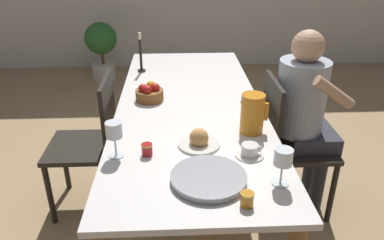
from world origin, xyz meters
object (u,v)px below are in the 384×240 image
wine_glass_water (114,132)px  person_seated (305,108)px  chair_opposite (92,141)px  wine_glass_juice (283,159)px  jam_jar_red (147,149)px  jam_jar_amber (247,198)px  chair_person_side (288,142)px  potted_plant (101,46)px  teacup_near_person (250,151)px  candlestick_tall (141,57)px  red_pitcher (252,113)px  serving_tray (209,178)px  bread_plate (199,140)px  fruit_bowl (149,93)px

wine_glass_water → person_seated: bearing=26.9°
chair_opposite → person_seated: (1.34, -0.04, 0.22)m
wine_glass_juice → jam_jar_red: size_ratio=2.87×
jam_jar_amber → wine_glass_water: bearing=145.0°
chair_person_side → person_seated: 0.24m
chair_opposite → wine_glass_juice: (0.97, -0.85, 0.37)m
chair_person_side → wine_glass_juice: size_ratio=5.48×
wine_glass_water → wine_glass_juice: 0.76m
chair_person_side → chair_opposite: size_ratio=1.00×
potted_plant → wine_glass_juice: bearing=-68.2°
teacup_near_person → candlestick_tall: 1.38m
red_pitcher → serving_tray: (-0.26, -0.43, -0.09)m
wine_glass_juice → bread_plate: wine_glass_juice is taller
wine_glass_water → fruit_bowl: size_ratio=1.01×
bread_plate → wine_glass_water: bearing=-168.4°
person_seated → wine_glass_water: (-1.08, -0.55, 0.16)m
red_pitcher → chair_opposite: bearing=157.8°
potted_plant → candlestick_tall: bearing=-70.8°
wine_glass_juice → teacup_near_person: 0.26m
chair_opposite → red_pitcher: (0.94, -0.38, 0.36)m
wine_glass_juice → candlestick_tall: candlestick_tall is taller
chair_person_side → red_pitcher: red_pitcher is taller
chair_person_side → wine_glass_water: bearing=-62.4°
jam_jar_amber → candlestick_tall: candlestick_tall is taller
teacup_near_person → candlestick_tall: candlestick_tall is taller
chair_person_side → red_pitcher: (-0.32, -0.31, 0.36)m
red_pitcher → wine_glass_water: red_pitcher is taller
person_seated → fruit_bowl: person_seated is taller
person_seated → wine_glass_juice: bearing=-24.7°
wine_glass_juice → candlestick_tall: bearing=115.0°
wine_glass_juice → jam_jar_amber: bearing=-141.4°
serving_tray → candlestick_tall: candlestick_tall is taller
serving_tray → person_seated: bearing=49.1°
chair_opposite → wine_glass_water: 0.75m
jam_jar_amber → teacup_near_person: bearing=77.8°
bread_plate → chair_opposite: bearing=141.9°
chair_opposite → fruit_bowl: bearing=-80.4°
chair_opposite → jam_jar_red: size_ratio=15.71×
chair_opposite → teacup_near_person: bearing=-124.9°
chair_person_side → jam_jar_red: (-0.85, -0.52, 0.28)m
teacup_near_person → jam_jar_amber: 0.37m
serving_tray → jam_jar_red: 0.35m
jam_jar_red → wine_glass_water: bearing=-179.1°
candlestick_tall → potted_plant: bearing=109.2°
wine_glass_water → jam_jar_amber: wine_glass_water is taller
jam_jar_red → fruit_bowl: fruit_bowl is taller
wine_glass_juice → teacup_near_person: size_ratio=1.20×
jam_jar_amber → potted_plant: 3.69m
bread_plate → chair_person_side: bearing=36.2°
chair_person_side → teacup_near_person: chair_person_side is taller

